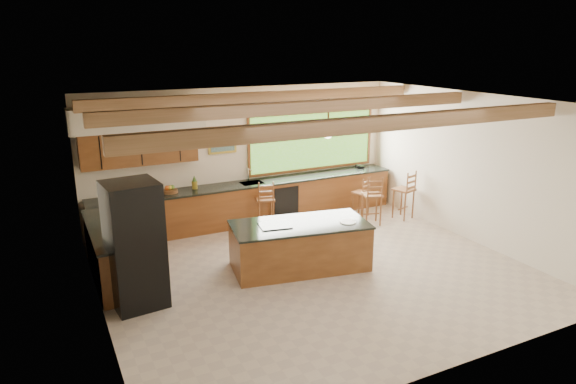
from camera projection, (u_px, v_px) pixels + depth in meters
name	position (u px, v px, depth m)	size (l,w,h in m)	color
ground	(315.00, 271.00, 9.18)	(7.20, 7.20, 0.00)	#BAA99B
room_shell	(291.00, 143.00, 9.04)	(7.27, 6.54, 3.02)	#EFE4CE
counter_run	(224.00, 212.00, 10.86)	(7.12, 3.10, 1.22)	brown
island	(300.00, 245.00, 9.20)	(2.58, 1.54, 0.86)	brown
refrigerator	(135.00, 245.00, 7.74)	(0.84, 0.82, 1.97)	black
bar_stool_a	(266.00, 200.00, 11.07)	(0.48, 0.48, 1.09)	brown
bar_stool_b	(374.00, 196.00, 11.31)	(0.51, 0.51, 1.12)	brown
bar_stool_c	(362.00, 193.00, 11.89)	(0.43, 0.43, 0.94)	brown
bar_stool_d	(406.00, 191.00, 11.69)	(0.51, 0.51, 1.14)	brown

